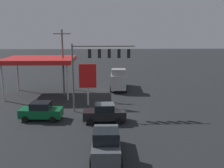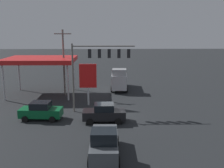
{
  "view_description": "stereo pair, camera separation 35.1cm",
  "coord_description": "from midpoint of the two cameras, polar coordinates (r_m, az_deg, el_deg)",
  "views": [
    {
      "loc": [
        0.9,
        26.25,
        9.39
      ],
      "look_at": [
        0.0,
        -2.0,
        3.23
      ],
      "focal_mm": 40.0,
      "sensor_mm": 36.0,
      "label": 1
    },
    {
      "loc": [
        0.55,
        26.26,
        9.39
      ],
      "look_at": [
        0.0,
        -2.0,
        3.23
      ],
      "focal_mm": 40.0,
      "sensor_mm": 36.0,
      "label": 2
    }
  ],
  "objects": [
    {
      "name": "sedan_waiting",
      "position": [
        26.06,
        -2.11,
        -6.61
      ],
      "size": [
        4.43,
        2.12,
        1.93
      ],
      "rotation": [
        0.0,
        0.0,
        0.02
      ],
      "color": "black",
      "rests_on": "ground"
    },
    {
      "name": "ground_plane",
      "position": [
        27.89,
        -0.23,
        -7.39
      ],
      "size": [
        200.0,
        200.0,
        0.0
      ],
      "primitive_type": "plane",
      "color": "black"
    },
    {
      "name": "delivery_truck",
      "position": [
        40.0,
        1.2,
        1.19
      ],
      "size": [
        2.81,
        6.9,
        3.58
      ],
      "rotation": [
        0.0,
        0.0,
        1.52
      ],
      "color": "silver",
      "rests_on": "ground"
    },
    {
      "name": "utility_pole",
      "position": [
        36.53,
        -11.41,
        5.15
      ],
      "size": [
        2.4,
        0.26,
        9.44
      ],
      "color": "slate",
      "rests_on": "ground"
    },
    {
      "name": "price_sign",
      "position": [
        31.21,
        -5.89,
        1.52
      ],
      "size": [
        2.14,
        0.27,
        5.27
      ],
      "color": "#B7B7BC",
      "rests_on": "ground"
    },
    {
      "name": "gas_station_canopy",
      "position": [
        37.38,
        -16.47,
        5.2
      ],
      "size": [
        9.8,
        7.33,
        5.47
      ],
      "color": "red",
      "rests_on": "ground"
    },
    {
      "name": "pickup_parked",
      "position": [
        19.18,
        -1.9,
        -13.29
      ],
      "size": [
        2.31,
        5.22,
        2.4
      ],
      "rotation": [
        0.0,
        0.0,
        1.56
      ],
      "color": "#474C51",
      "rests_on": "ground"
    },
    {
      "name": "sedan_far",
      "position": [
        27.7,
        -16.25,
        -5.96
      ],
      "size": [
        4.51,
        2.28,
        1.93
      ],
      "rotation": [
        0.0,
        0.0,
        -0.06
      ],
      "color": "#0C592D",
      "rests_on": "ground"
    },
    {
      "name": "traffic_signal_assembly",
      "position": [
        28.23,
        -3.54,
        5.55
      ],
      "size": [
        7.1,
        0.43,
        7.91
      ],
      "color": "slate",
      "rests_on": "ground"
    }
  ]
}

